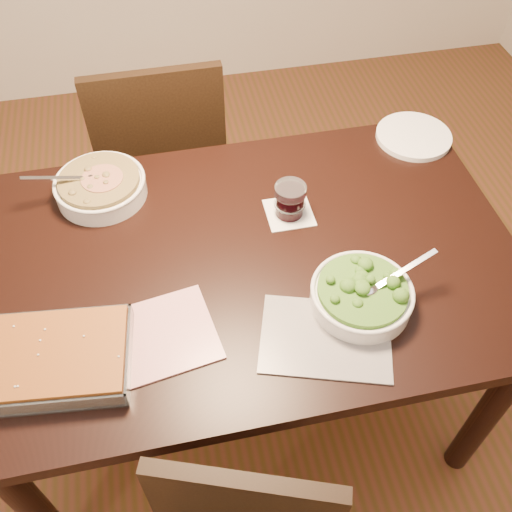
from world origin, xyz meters
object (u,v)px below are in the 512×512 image
at_px(table, 245,280).
at_px(wine_tumbler, 290,199).
at_px(dinner_plate, 414,136).
at_px(broccoli_bowl, 362,295).
at_px(stew_bowl, 100,186).
at_px(baking_dish, 57,358).
at_px(chair_far, 162,155).

height_order(table, wine_tumbler, wine_tumbler).
bearing_deg(dinner_plate, broccoli_bowl, -122.80).
distance_m(stew_bowl, broccoli_bowl, 0.77).
bearing_deg(wine_tumbler, baking_dish, -150.06).
height_order(table, chair_far, chair_far).
height_order(dinner_plate, chair_far, chair_far).
relative_size(broccoli_bowl, dinner_plate, 1.18).
xyz_separation_m(stew_bowl, baking_dish, (-0.11, -0.52, -0.01)).
height_order(broccoli_bowl, chair_far, chair_far).
bearing_deg(chair_far, stew_bowl, 66.78).
relative_size(baking_dish, dinner_plate, 1.46).
bearing_deg(stew_bowl, dinner_plate, 3.52).
bearing_deg(dinner_plate, table, -149.04).
bearing_deg(stew_bowl, table, -41.35).
bearing_deg(stew_bowl, wine_tumbler, -19.70).
distance_m(broccoli_bowl, dinner_plate, 0.66).
xyz_separation_m(table, baking_dish, (-0.45, -0.22, 0.12)).
height_order(broccoli_bowl, dinner_plate, broccoli_bowl).
height_order(stew_bowl, broccoli_bowl, stew_bowl).
xyz_separation_m(table, dinner_plate, (0.60, 0.36, 0.10)).
bearing_deg(dinner_plate, wine_tumbler, -152.60).
bearing_deg(stew_bowl, chair_far, 67.17).
bearing_deg(table, stew_bowl, 138.65).
relative_size(broccoli_bowl, wine_tumbler, 2.90).
xyz_separation_m(baking_dish, chair_far, (0.29, 0.95, -0.26)).
bearing_deg(baking_dish, broccoli_bowl, 8.16).
xyz_separation_m(stew_bowl, broccoli_bowl, (0.58, -0.50, -0.00)).
distance_m(stew_bowl, dinner_plate, 0.95).
bearing_deg(baking_dish, wine_tumbler, 36.24).
relative_size(wine_tumbler, dinner_plate, 0.41).
bearing_deg(table, baking_dish, -154.05).
relative_size(wine_tumbler, chair_far, 0.10).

